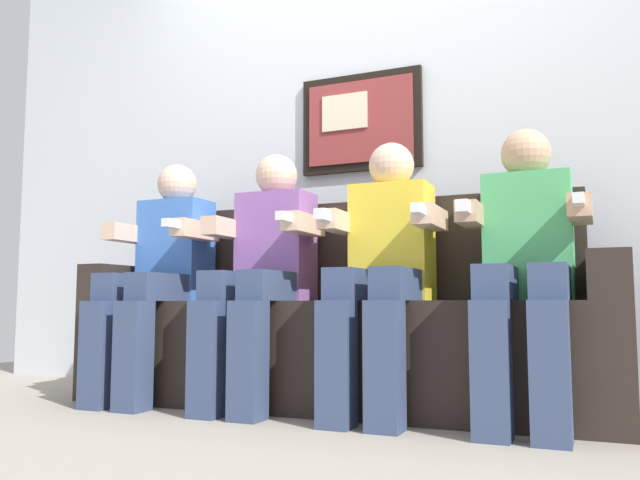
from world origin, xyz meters
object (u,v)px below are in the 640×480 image
object	(u,v)px
person_right_center	(383,261)
person_rightmost	(526,257)
couch	(336,333)
person_leftmost	(160,267)
person_left_center	(263,265)

from	to	relation	value
person_right_center	person_rightmost	xyz separation A→B (m)	(0.54, 0.00, 0.00)
couch	person_leftmost	distance (m)	0.88
person_left_center	person_rightmost	distance (m)	1.08
couch	person_left_center	size ratio (longest dim) A/B	2.08
person_leftmost	couch	bearing A→B (deg)	11.71
couch	person_left_center	distance (m)	0.43
person_left_center	person_rightmost	bearing A→B (deg)	-0.02
couch	person_left_center	bearing A→B (deg)	-148.09
couch	person_leftmost	xyz separation A→B (m)	(-0.81, -0.17, 0.29)
person_right_center	person_rightmost	distance (m)	0.54
person_right_center	person_rightmost	bearing A→B (deg)	0.00
couch	person_right_center	xyz separation A→B (m)	(0.27, -0.17, 0.29)
person_left_center	person_rightmost	world-z (taller)	same
couch	person_right_center	distance (m)	0.43
person_leftmost	person_left_center	world-z (taller)	same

